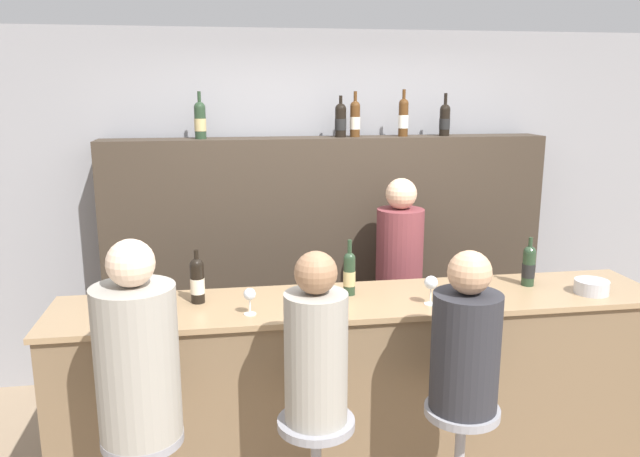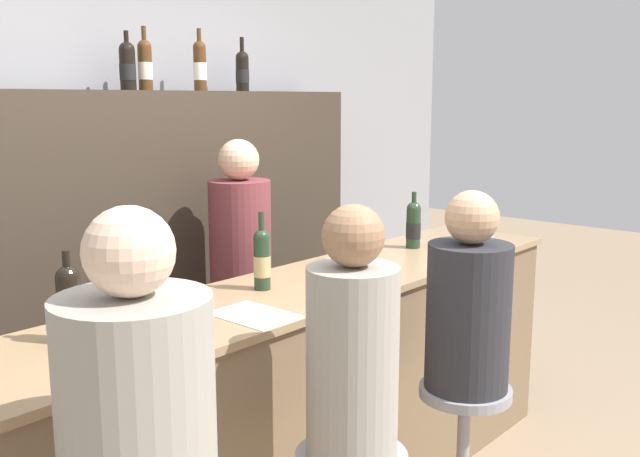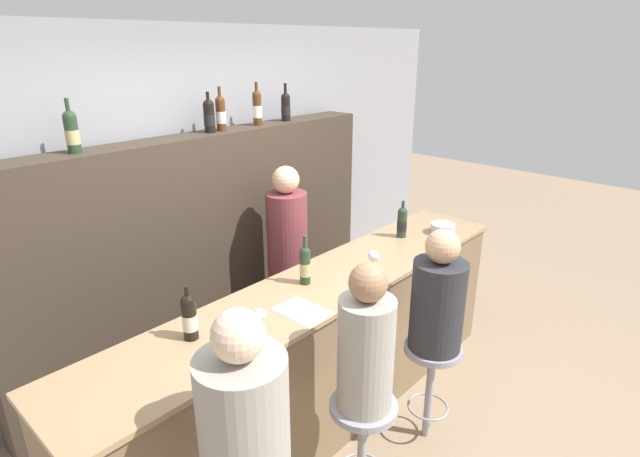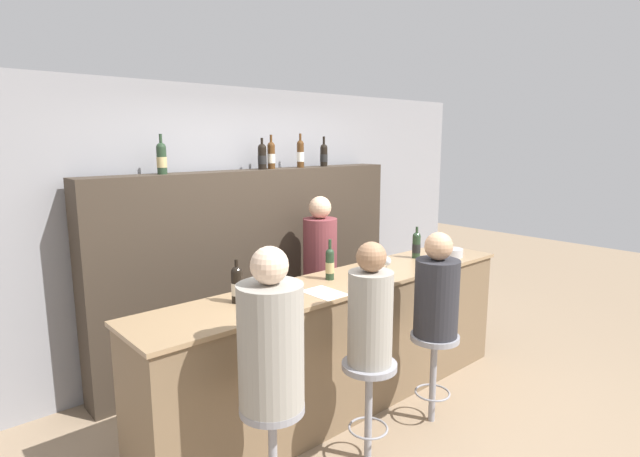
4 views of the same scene
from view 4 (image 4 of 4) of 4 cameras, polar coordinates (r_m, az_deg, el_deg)
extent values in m
plane|color=#8C755B|center=(4.13, 5.55, -20.81)|extent=(16.00, 16.00, 0.00)
cube|color=gray|center=(4.93, -8.85, 0.47)|extent=(6.40, 0.05, 2.60)
cube|color=brown|center=(4.07, 2.61, -13.18)|extent=(3.35, 0.58, 1.01)
cube|color=#997A56|center=(3.90, 2.67, -6.12)|extent=(3.39, 0.62, 0.03)
cube|color=#382D23|center=(4.82, -7.27, -4.31)|extent=(3.18, 0.28, 1.84)
cylinder|color=black|center=(3.39, -9.46, -6.65)|extent=(0.07, 0.07, 0.21)
cylinder|color=beige|center=(3.39, -9.46, -6.82)|extent=(0.08, 0.08, 0.08)
sphere|color=black|center=(3.36, -9.51, -4.93)|extent=(0.07, 0.07, 0.07)
cylinder|color=black|center=(3.35, -9.54, -4.10)|extent=(0.02, 0.02, 0.07)
cylinder|color=#233823|center=(3.88, 1.13, -4.33)|extent=(0.07, 0.07, 0.21)
cylinder|color=tan|center=(3.88, 1.13, -4.48)|extent=(0.07, 0.07, 0.08)
sphere|color=#233823|center=(3.85, 1.14, -2.80)|extent=(0.07, 0.07, 0.07)
cylinder|color=#233823|center=(3.84, 1.14, -1.93)|extent=(0.02, 0.02, 0.09)
cylinder|color=#233823|center=(4.66, 10.95, -2.10)|extent=(0.07, 0.07, 0.20)
cylinder|color=black|center=(4.66, 10.95, -2.22)|extent=(0.08, 0.08, 0.08)
sphere|color=#233823|center=(4.64, 10.99, -0.88)|extent=(0.07, 0.07, 0.07)
cylinder|color=#233823|center=(4.63, 11.02, -0.25)|extent=(0.02, 0.02, 0.07)
cylinder|color=#233823|center=(4.24, -17.63, 7.37)|extent=(0.08, 0.08, 0.21)
cylinder|color=tan|center=(4.24, -17.63, 7.23)|extent=(0.08, 0.08, 0.08)
sphere|color=#233823|center=(4.24, -17.71, 8.80)|extent=(0.08, 0.08, 0.08)
cylinder|color=#233823|center=(4.24, -17.76, 9.64)|extent=(0.02, 0.02, 0.09)
cylinder|color=black|center=(4.72, -6.62, 7.93)|extent=(0.08, 0.08, 0.20)
cylinder|color=black|center=(4.72, -6.62, 7.81)|extent=(0.08, 0.08, 0.08)
sphere|color=black|center=(4.72, -6.65, 9.13)|extent=(0.08, 0.08, 0.08)
cylinder|color=black|center=(4.72, -6.66, 9.79)|extent=(0.02, 0.02, 0.08)
cylinder|color=#4C2D14|center=(4.78, -5.59, 8.10)|extent=(0.07, 0.07, 0.22)
cylinder|color=beige|center=(4.78, -5.59, 7.97)|extent=(0.07, 0.07, 0.09)
sphere|color=#4C2D14|center=(4.78, -5.61, 9.40)|extent=(0.07, 0.07, 0.07)
cylinder|color=#4C2D14|center=(4.78, -5.62, 10.10)|extent=(0.02, 0.02, 0.09)
cylinder|color=#4C2D14|center=(5.00, -2.26, 8.32)|extent=(0.07, 0.07, 0.23)
cylinder|color=white|center=(5.00, -2.25, 8.19)|extent=(0.07, 0.07, 0.09)
sphere|color=#4C2D14|center=(5.00, -2.26, 9.66)|extent=(0.07, 0.07, 0.07)
cylinder|color=#4C2D14|center=(5.00, -2.27, 10.31)|extent=(0.02, 0.02, 0.09)
cylinder|color=black|center=(5.20, 0.44, 8.17)|extent=(0.08, 0.08, 0.19)
cylinder|color=black|center=(5.20, 0.44, 8.06)|extent=(0.08, 0.08, 0.08)
sphere|color=black|center=(5.20, 0.44, 9.22)|extent=(0.08, 0.08, 0.08)
cylinder|color=black|center=(5.20, 0.44, 9.93)|extent=(0.02, 0.02, 0.10)
cylinder|color=silver|center=(3.39, -3.40, -8.36)|extent=(0.06, 0.06, 0.00)
cylinder|color=silver|center=(3.37, -3.41, -7.71)|extent=(0.01, 0.01, 0.08)
sphere|color=silver|center=(3.35, -3.42, -6.62)|extent=(0.06, 0.06, 0.06)
cylinder|color=silver|center=(4.03, 7.56, -5.39)|extent=(0.07, 0.07, 0.00)
cylinder|color=silver|center=(4.02, 7.58, -4.77)|extent=(0.01, 0.01, 0.09)
sphere|color=silver|center=(4.00, 7.60, -3.72)|extent=(0.07, 0.07, 0.07)
cylinder|color=#B7B7BC|center=(4.79, 14.90, -2.69)|extent=(0.19, 0.19, 0.08)
cube|color=white|center=(3.57, 0.50, -7.37)|extent=(0.21, 0.30, 0.00)
cylinder|color=gray|center=(2.91, -5.50, -19.73)|extent=(0.36, 0.36, 0.04)
cylinder|color=gray|center=(2.75, -5.63, -13.19)|extent=(0.36, 0.36, 0.68)
sphere|color=beige|center=(2.61, -5.80, -4.22)|extent=(0.20, 0.20, 0.20)
cylinder|color=gray|center=(3.53, 5.56, -20.40)|extent=(0.05, 0.05, 0.65)
torus|color=gray|center=(3.59, 5.53, -21.75)|extent=(0.27, 0.27, 0.02)
cylinder|color=gray|center=(3.37, 5.66, -15.33)|extent=(0.36, 0.36, 0.04)
cylinder|color=gray|center=(3.25, 5.76, -10.15)|extent=(0.29, 0.29, 0.61)
sphere|color=#936B4C|center=(3.13, 5.89, -3.25)|extent=(0.19, 0.19, 0.19)
cylinder|color=gray|center=(4.02, 12.78, -16.59)|extent=(0.05, 0.05, 0.65)
torus|color=gray|center=(4.07, 12.72, -17.82)|extent=(0.27, 0.27, 0.02)
cylinder|color=gray|center=(3.88, 12.98, -12.02)|extent=(0.36, 0.36, 0.04)
cylinder|color=#28282D|center=(3.78, 13.17, -7.73)|extent=(0.32, 0.32, 0.57)
sphere|color=tan|center=(3.68, 13.41, -1.98)|extent=(0.20, 0.20, 0.20)
cylinder|color=brown|center=(4.79, 0.01, -7.10)|extent=(0.32, 0.32, 1.39)
sphere|color=#D8AD8C|center=(4.62, 0.01, 2.42)|extent=(0.21, 0.21, 0.21)
camera|label=1|loc=(1.93, 65.09, 6.31)|focal=35.00mm
camera|label=2|loc=(1.01, -2.26, -8.13)|focal=40.00mm
camera|label=3|loc=(1.02, -8.94, 29.90)|focal=28.00mm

